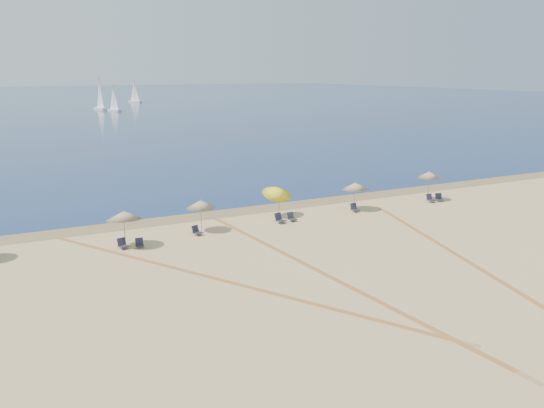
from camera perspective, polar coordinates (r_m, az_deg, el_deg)
The scene contains 20 objects.
ground at distance 27.84m, azimuth 19.82°, elevation -10.96°, with size 160.00×160.00×0.00m, color tan.
ocean at distance 242.85m, azimuth -23.35°, elevation 9.49°, with size 500.00×500.00×0.00m, color #0C2151.
wet_sand at distance 46.46m, azimuth -2.29°, elevation -0.56°, with size 500.00×500.00×0.00m, color olive.
umbrella_1 at distance 37.29m, azimuth -14.48°, elevation -1.10°, with size 2.27×2.31×2.48m.
umbrella_2 at distance 39.94m, azimuth -7.09°, elevation -0.02°, with size 1.97×1.97×2.32m.
umbrella_3 at distance 43.62m, azimuth 0.51°, elevation 1.29°, with size 2.22×2.26×2.72m.
umbrella_4 at distance 46.25m, azimuth 8.26°, elevation 1.77°, with size 2.22×2.25×2.34m.
umbrella_5 at distance 51.06m, azimuth 15.33°, elevation 2.83°, with size 1.91×1.91×2.62m.
chair_2 at distance 37.54m, azimuth -14.61°, elevation -3.87°, with size 0.70×0.77×0.67m.
chair_3 at distance 37.54m, azimuth -13.02°, elevation -3.83°, with size 0.58×0.65×0.60m.
chair_4 at distance 39.60m, azimuth -7.49°, elevation -2.67°, with size 0.75×0.80×0.66m.
chair_5 at distance 42.34m, azimuth 0.76°, elevation -1.47°, with size 0.79×0.86×0.74m.
chair_6 at distance 42.88m, azimuth 1.95°, elevation -1.34°, with size 0.60×0.69×0.66m.
chair_7 at distance 46.17m, azimuth 8.19°, elevation -0.40°, with size 0.56×0.66×0.68m.
chair_8 at distance 50.89m, azimuth 15.44°, elevation 0.53°, with size 0.61×0.71×0.71m.
chair_9 at distance 51.38m, azimuth 16.26°, elevation 0.59°, with size 0.74×0.81×0.69m.
sailboat_0 at distance 210.38m, azimuth -13.47°, elevation 10.46°, with size 3.88×5.49×8.19m.
sailboat_1 at distance 172.53m, azimuth -16.69°, elevation 9.89°, with size 2.69×6.51×9.42m.
sailboat_3 at distance 166.60m, azimuth -15.42°, elevation 9.66°, with size 2.94×5.13×7.45m.
tire_tracks at distance 32.99m, azimuth 6.09°, elevation -6.41°, with size 51.22×42.17×0.00m.
Camera 1 is at (-19.25, -16.83, 11.00)m, focal length 37.93 mm.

